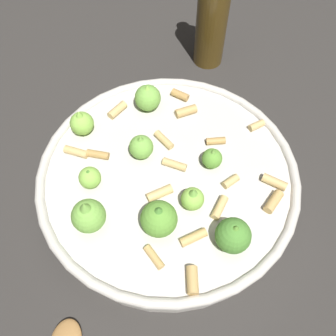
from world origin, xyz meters
The scene contains 3 objects.
ground_plane centered at (0.00, 0.00, 0.00)m, with size 2.40×2.40×0.00m, color #2D2B28.
cooking_pan centered at (0.00, 0.00, 0.03)m, with size 0.35×0.35×0.10m.
olive_oil_bottle centered at (-0.04, -0.28, 0.09)m, with size 0.05×0.05×0.21m.
Camera 1 is at (-0.03, 0.25, 0.45)m, focal length 37.95 mm.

